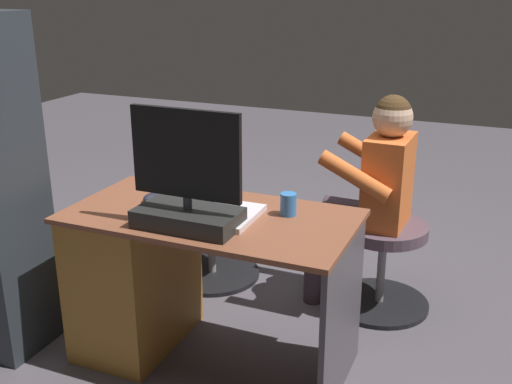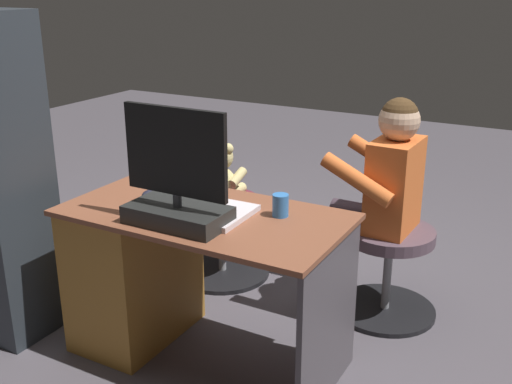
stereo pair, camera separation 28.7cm
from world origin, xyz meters
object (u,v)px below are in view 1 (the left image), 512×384
cup (288,204)px  tv_remote (157,201)px  office_chair_teddy (211,234)px  person (372,183)px  desk (151,272)px  monitor (187,193)px  computer_mouse (151,198)px  keyboard (210,206)px  teddy_bear (211,175)px  visitor_chair (382,257)px

cup → tv_remote: cup is taller
office_chair_teddy → person: bearing=-178.0°
desk → tv_remote: (-0.04, -0.03, 0.34)m
monitor → computer_mouse: (0.30, -0.19, -0.12)m
monitor → computer_mouse: size_ratio=5.00×
keyboard → computer_mouse: bearing=4.4°
teddy_bear → cup: bearing=137.1°
tv_remote → person: bearing=-135.3°
visitor_chair → person: size_ratio=0.46×
desk → monitor: size_ratio=2.55×
computer_mouse → visitor_chair: 1.26m
monitor → cup: bearing=-140.0°
monitor → visitor_chair: bearing=-123.2°
keyboard → visitor_chair: bearing=-130.8°
office_chair_teddy → cup: bearing=137.6°
tv_remote → person: person is taller
monitor → person: 1.09m
teddy_bear → desk: bearing=95.2°
desk → tv_remote: tv_remote is taller
monitor → person: size_ratio=0.42×
keyboard → desk: bearing=11.3°
desk → person: bearing=-136.8°
cup → office_chair_teddy: 1.06m
desk → teddy_bear: bearing=-84.8°
cup → person: (-0.21, -0.66, -0.08)m
keyboard → person: (-0.55, -0.72, -0.04)m
visitor_chair → tv_remote: bearing=41.0°
monitor → computer_mouse: bearing=-33.1°
keyboard → person: size_ratio=0.37×
desk → computer_mouse: 0.35m
computer_mouse → cup: cup is taller
tv_remote → teddy_bear: teddy_bear is taller
desk → computer_mouse: bearing=-93.4°
tv_remote → keyboard: bearing=-171.6°
monitor → cup: size_ratio=5.02×
office_chair_teddy → person: person is taller
office_chair_teddy → teddy_bear: (-0.00, -0.01, 0.35)m
computer_mouse → monitor: bearing=146.9°
teddy_bear → keyboard: bearing=116.8°
desk → computer_mouse: computer_mouse is taller
tv_remote → cup: bearing=-170.1°
teddy_bear → computer_mouse: bearing=95.6°
computer_mouse → cup: bearing=-172.5°
tv_remote → office_chair_teddy: bearing=-80.4°
cup → person: 0.70m
monitor → person: monitor is taller
office_chair_teddy → visitor_chair: size_ratio=1.06×
person → monitor: bearing=60.3°
keyboard → computer_mouse: 0.28m
computer_mouse → visitor_chair: computer_mouse is taller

